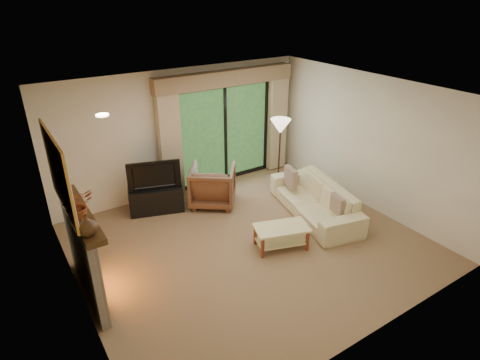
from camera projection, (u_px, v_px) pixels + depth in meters
floor at (249, 243)px, 6.93m from camera, size 5.50×5.50×0.00m
ceiling at (251, 94)px, 5.80m from camera, size 5.50×5.50×0.00m
wall_back at (182, 132)px, 8.25m from camera, size 5.00×0.00×5.00m
wall_front at (376, 255)px, 4.48m from camera, size 5.00×0.00×5.00m
wall_left at (69, 226)px, 5.02m from camera, size 0.00×5.00×5.00m
wall_right at (368, 143)px, 7.71m from camera, size 0.00×5.00×5.00m
fireplace at (83, 255)px, 5.50m from camera, size 0.24×1.70×1.37m
mirror at (59, 173)px, 4.90m from camera, size 0.07×1.45×1.02m
sliding_door at (225, 134)px, 8.79m from camera, size 2.26×0.10×2.16m
curtain_left at (170, 142)px, 8.01m from camera, size 0.45×0.18×2.35m
curtain_right at (277, 120)px, 9.33m from camera, size 0.45×0.18×2.35m
cornice at (226, 78)px, 8.19m from camera, size 3.20×0.24×0.32m
media_console at (156, 199)px, 7.86m from camera, size 1.12×0.76×0.52m
tv at (154, 174)px, 7.62m from camera, size 0.99×0.43×0.57m
armchair at (213, 185)px, 8.05m from camera, size 1.22×1.23×0.81m
sofa at (315, 200)px, 7.69m from camera, size 1.34×2.36×0.65m
pillow_near at (337, 205)px, 7.07m from camera, size 0.16×0.35×0.34m
pillow_far at (291, 178)px, 8.03m from camera, size 0.20×0.42×0.41m
coffee_table at (281, 237)px, 6.75m from camera, size 1.00×0.74×0.40m
floor_lamp at (279, 155)px, 8.49m from camera, size 0.52×0.52×1.58m
vase at (87, 225)px, 4.67m from camera, size 0.32×0.32×0.26m
branches at (77, 205)px, 4.94m from camera, size 0.44×0.40×0.42m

